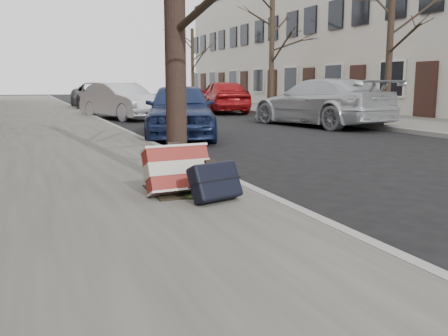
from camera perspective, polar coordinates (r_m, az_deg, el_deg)
name	(u,v)px	position (r m, az deg, el deg)	size (l,w,h in m)	color
ground	(400,209)	(5.67, 19.46, -4.40)	(120.00, 120.00, 0.00)	black
near_sidewalk	(24,119)	(19.16, -21.89, 5.18)	(5.00, 70.00, 0.12)	slate
far_sidewalk	(305,112)	(22.33, 9.25, 6.29)	(4.00, 70.00, 0.12)	slate
house_far	(392,36)	(26.32, 18.66, 14.12)	(6.70, 40.00, 7.20)	#B7B2A4
dirt_patch	(187,190)	(5.70, -4.21, -2.49)	(0.85, 0.85, 0.01)	black
suitcase_red	(178,170)	(5.46, -5.33, -0.21)	(0.70, 0.19, 0.51)	maroon
suitcase_navy	(215,181)	(5.11, -1.03, -1.52)	(0.55, 0.18, 0.39)	black
car_near_front	(180,110)	(12.30, -5.05, 6.62)	(1.61, 4.00, 1.36)	#19254D
car_near_mid	(121,101)	(19.03, -11.65, 7.50)	(1.42, 4.08, 1.34)	#B5B8BE
car_near_back	(97,96)	(26.43, -14.31, 7.97)	(2.27, 4.91, 1.37)	#36373C
car_far_front	(320,102)	(15.96, 10.93, 7.36)	(2.06, 5.06, 1.47)	#B1B5B9
car_far_back	(222,96)	(22.64, -0.18, 8.18)	(1.75, 4.36, 1.48)	maroon
tree_far_a	(390,34)	(17.08, 18.48, 14.35)	(0.21, 0.21, 5.49)	black
tree_far_b	(272,51)	(23.91, 5.48, 13.18)	(0.24, 0.24, 5.39)	black
tree_far_c	(193,65)	(34.81, -3.62, 11.65)	(0.22, 0.22, 4.86)	black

